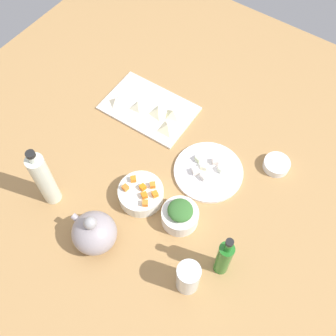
{
  "coord_description": "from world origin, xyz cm",
  "views": [
    {
      "loc": [
        -39.64,
        56.86,
        124.57
      ],
      "look_at": [
        0.0,
        0.0,
        8.0
      ],
      "focal_mm": 42.87,
      "sensor_mm": 36.0,
      "label": 1
    }
  ],
  "objects_px": {
    "plate_tofu": "(208,172)",
    "drinking_glass_0": "(188,278)",
    "cutting_board": "(149,108)",
    "bottle_1": "(224,258)",
    "bowl_greens": "(180,216)",
    "teapot": "(94,233)",
    "bowl_carrots": "(141,194)",
    "bowl_small_side": "(276,165)",
    "bottle_0": "(44,179)"
  },
  "relations": [
    {
      "from": "plate_tofu",
      "to": "drinking_glass_0",
      "type": "distance_m",
      "value": 0.4
    },
    {
      "from": "cutting_board",
      "to": "bottle_1",
      "type": "height_order",
      "value": "bottle_1"
    },
    {
      "from": "bowl_greens",
      "to": "teapot",
      "type": "xyz_separation_m",
      "value": [
        0.18,
        0.21,
        0.03
      ]
    },
    {
      "from": "bowl_carrots",
      "to": "bowl_small_side",
      "type": "bearing_deg",
      "value": -130.72
    },
    {
      "from": "bowl_small_side",
      "to": "drinking_glass_0",
      "type": "distance_m",
      "value": 0.52
    },
    {
      "from": "drinking_glass_0",
      "to": "bowl_small_side",
      "type": "bearing_deg",
      "value": -93.34
    },
    {
      "from": "cutting_board",
      "to": "bottle_1",
      "type": "relative_size",
      "value": 1.53
    },
    {
      "from": "plate_tofu",
      "to": "bottle_0",
      "type": "distance_m",
      "value": 0.55
    },
    {
      "from": "bowl_carrots",
      "to": "bowl_greens",
      "type": "bearing_deg",
      "value": -177.75
    },
    {
      "from": "bowl_greens",
      "to": "drinking_glass_0",
      "type": "height_order",
      "value": "drinking_glass_0"
    },
    {
      "from": "bowl_carrots",
      "to": "drinking_glass_0",
      "type": "relative_size",
      "value": 1.15
    },
    {
      "from": "cutting_board",
      "to": "bowl_small_side",
      "type": "xyz_separation_m",
      "value": [
        -0.52,
        -0.05,
        0.01
      ]
    },
    {
      "from": "cutting_board",
      "to": "drinking_glass_0",
      "type": "bearing_deg",
      "value": 135.94
    },
    {
      "from": "plate_tofu",
      "to": "bowl_greens",
      "type": "height_order",
      "value": "bowl_greens"
    },
    {
      "from": "bowl_small_side",
      "to": "bottle_1",
      "type": "bearing_deg",
      "value": 93.54
    },
    {
      "from": "cutting_board",
      "to": "drinking_glass_0",
      "type": "xyz_separation_m",
      "value": [
        -0.49,
        0.48,
        0.06
      ]
    },
    {
      "from": "bowl_small_side",
      "to": "bottle_0",
      "type": "xyz_separation_m",
      "value": [
        0.56,
        0.54,
        0.11
      ]
    },
    {
      "from": "teapot",
      "to": "bowl_greens",
      "type": "bearing_deg",
      "value": -130.6
    },
    {
      "from": "cutting_board",
      "to": "drinking_glass_0",
      "type": "relative_size",
      "value": 2.61
    },
    {
      "from": "bowl_carrots",
      "to": "bowl_small_side",
      "type": "distance_m",
      "value": 0.49
    },
    {
      "from": "bowl_carrots",
      "to": "bottle_1",
      "type": "distance_m",
      "value": 0.35
    },
    {
      "from": "bowl_carrots",
      "to": "drinking_glass_0",
      "type": "bearing_deg",
      "value": 151.92
    },
    {
      "from": "cutting_board",
      "to": "bowl_greens",
      "type": "distance_m",
      "value": 0.48
    },
    {
      "from": "bowl_greens",
      "to": "drinking_glass_0",
      "type": "relative_size",
      "value": 0.92
    },
    {
      "from": "bowl_small_side",
      "to": "teapot",
      "type": "bearing_deg",
      "value": 58.99
    },
    {
      "from": "bowl_greens",
      "to": "bowl_small_side",
      "type": "distance_m",
      "value": 0.4
    },
    {
      "from": "plate_tofu",
      "to": "teapot",
      "type": "bearing_deg",
      "value": 69.01
    },
    {
      "from": "bottle_0",
      "to": "bowl_greens",
      "type": "bearing_deg",
      "value": -156.37
    },
    {
      "from": "bowl_greens",
      "to": "teapot",
      "type": "relative_size",
      "value": 0.76
    },
    {
      "from": "cutting_board",
      "to": "bowl_small_side",
      "type": "relative_size",
      "value": 3.72
    },
    {
      "from": "teapot",
      "to": "bottle_1",
      "type": "distance_m",
      "value": 0.4
    },
    {
      "from": "bottle_0",
      "to": "bottle_1",
      "type": "height_order",
      "value": "bottle_0"
    },
    {
      "from": "bowl_small_side",
      "to": "teapot",
      "type": "height_order",
      "value": "teapot"
    },
    {
      "from": "bowl_carrots",
      "to": "bottle_1",
      "type": "bearing_deg",
      "value": 171.22
    },
    {
      "from": "bowl_greens",
      "to": "bottle_1",
      "type": "bearing_deg",
      "value": 162.82
    },
    {
      "from": "plate_tofu",
      "to": "bottle_1",
      "type": "height_order",
      "value": "bottle_1"
    },
    {
      "from": "plate_tofu",
      "to": "bottle_0",
      "type": "relative_size",
      "value": 0.89
    },
    {
      "from": "bottle_0",
      "to": "drinking_glass_0",
      "type": "distance_m",
      "value": 0.54
    },
    {
      "from": "bowl_carrots",
      "to": "bowl_small_side",
      "type": "xyz_separation_m",
      "value": [
        -0.32,
        -0.37,
        -0.01
      ]
    },
    {
      "from": "bowl_small_side",
      "to": "teapot",
      "type": "xyz_separation_m",
      "value": [
        0.34,
        0.57,
        0.05
      ]
    },
    {
      "from": "plate_tofu",
      "to": "bottle_0",
      "type": "height_order",
      "value": "bottle_0"
    },
    {
      "from": "bowl_small_side",
      "to": "drinking_glass_0",
      "type": "relative_size",
      "value": 0.7
    },
    {
      "from": "bowl_carrots",
      "to": "bottle_0",
      "type": "xyz_separation_m",
      "value": [
        0.25,
        0.17,
        0.1
      ]
    },
    {
      "from": "bowl_carrots",
      "to": "teapot",
      "type": "height_order",
      "value": "teapot"
    },
    {
      "from": "teapot",
      "to": "bottle_1",
      "type": "height_order",
      "value": "bottle_1"
    },
    {
      "from": "teapot",
      "to": "bottle_0",
      "type": "relative_size",
      "value": 0.58
    },
    {
      "from": "plate_tofu",
      "to": "drinking_glass_0",
      "type": "relative_size",
      "value": 1.85
    },
    {
      "from": "bowl_greens",
      "to": "bottle_0",
      "type": "bearing_deg",
      "value": 23.63
    },
    {
      "from": "cutting_board",
      "to": "bowl_carrots",
      "type": "relative_size",
      "value": 2.27
    },
    {
      "from": "bottle_1",
      "to": "bowl_carrots",
      "type": "bearing_deg",
      "value": -8.78
    }
  ]
}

